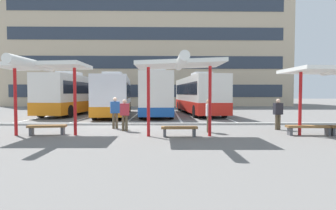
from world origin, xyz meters
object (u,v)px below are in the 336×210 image
Objects in this scene: waiting_shelter_2 at (180,66)px; bench_3 at (179,129)px; coach_bus_1 at (114,96)px; coach_bus_2 at (157,94)px; bench_4 at (309,128)px; waiting_passenger_2 at (125,113)px; waiting_shelter_1 at (42,68)px; bench_2 at (47,128)px; waiting_passenger_3 at (278,112)px; coach_bus_0 at (77,95)px; waiting_passenger_1 at (208,113)px; coach_bus_3 at (198,95)px; waiting_shelter_3 at (333,72)px; waiting_passenger_0 at (115,111)px.

waiting_shelter_2 is 2.67× the size of bench_3.
coach_bus_1 is 3.72m from coach_bus_2.
waiting_passenger_2 is (-8.51, 1.55, 0.57)m from bench_4.
waiting_shelter_1 is at bearing -95.56° from coach_bus_1.
bench_4 is (10.77, -11.23, -1.31)m from coach_bus_1.
bench_2 is 1.06× the size of waiting_passenger_3.
coach_bus_1 is 6.68× the size of waiting_passenger_3.
bench_4 is at bearing -41.79° from coach_bus_0.
bench_3 is at bearing -177.44° from bench_4.
coach_bus_1 is 6.68× the size of waiting_passenger_1.
coach_bus_1 is 0.93× the size of coach_bus_2.
waiting_passenger_2 is (-5.19, -11.67, -0.79)m from coach_bus_3.
coach_bus_0 is 15.78m from waiting_passenger_1.
coach_bus_2 is at bearing 67.86° from bench_2.
waiting_passenger_1 reaches higher than bench_4.
coach_bus_2 is 14.68m from waiting_shelter_3.
waiting_passenger_2 is (-1.38, -10.45, -0.89)m from coach_bus_2.
coach_bus_0 is at bearing 101.65° from waiting_shelter_1.
coach_bus_2 reaches higher than coach_bus_3.
waiting_shelter_3 is (11.67, -11.48, 1.19)m from coach_bus_1.
bench_3 is (1.26, -12.26, -1.47)m from coach_bus_2.
waiting_shelter_3 reaches higher than bench_3.
bench_4 is (5.87, 0.26, 0.01)m from bench_3.
waiting_passenger_2 is (0.65, -0.95, -0.06)m from waiting_passenger_0.
coach_bus_1 is 6.73× the size of bench_3.
coach_bus_3 is 7.17× the size of bench_2.
waiting_shelter_2 reaches higher than waiting_passenger_1.
coach_bus_0 reaches higher than waiting_shelter_3.
coach_bus_2 is 6.84× the size of waiting_passenger_0.
bench_4 is (11.87, -0.34, 0.01)m from bench_2.
waiting_passenger_1 is at bearing -75.98° from coach_bus_2.
coach_bus_3 is (7.45, 1.98, 0.05)m from coach_bus_1.
coach_bus_0 is at bearing 154.72° from coach_bus_1.
waiting_shelter_3 is 9.77m from waiting_passenger_2.
waiting_passenger_2 is (-9.41, 1.79, -1.93)m from waiting_shelter_3.
waiting_passenger_3 is (5.26, 2.28, -2.15)m from waiting_shelter_2.
coach_bus_1 is at bearing 121.97° from waiting_passenger_1.
coach_bus_0 is 5.77× the size of bench_4.
coach_bus_2 is at bearing 95.79° from waiting_shelter_2.
bench_2 is 0.40× the size of waiting_shelter_2.
coach_bus_1 is 6.31× the size of bench_2.
coach_bus_0 is 20.41m from waiting_shelter_3.
coach_bus_3 is 7.65× the size of waiting_passenger_2.
waiting_passenger_0 is at bearing -79.56° from coach_bus_1.
waiting_shelter_2 is at bearing -7.21° from bench_2.
waiting_shelter_1 is at bearing -122.77° from coach_bus_3.
waiting_shelter_1 is 7.85m from waiting_passenger_1.
waiting_passenger_0 is at bearing -62.82° from coach_bus_0.
waiting_shelter_1 is (-4.74, -12.06, 1.21)m from coach_bus_2.
coach_bus_3 is 2.86× the size of waiting_shelter_2.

